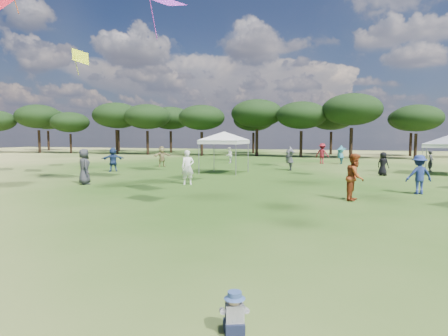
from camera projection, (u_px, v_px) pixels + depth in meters
The scene contains 4 objects.
tree_line at pixel (344, 114), 46.98m from camera, with size 108.78×17.63×7.77m.
tent_left at pixel (224, 133), 25.87m from camera, with size 5.71×5.71×3.20m.
toddler at pixel (234, 315), 4.87m from camera, with size 0.44×0.48×0.59m.
festival_crowd at pixel (290, 160), 26.70m from camera, with size 28.54×22.15×1.92m.
Camera 1 is at (1.85, -2.33, 2.58)m, focal length 30.00 mm.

